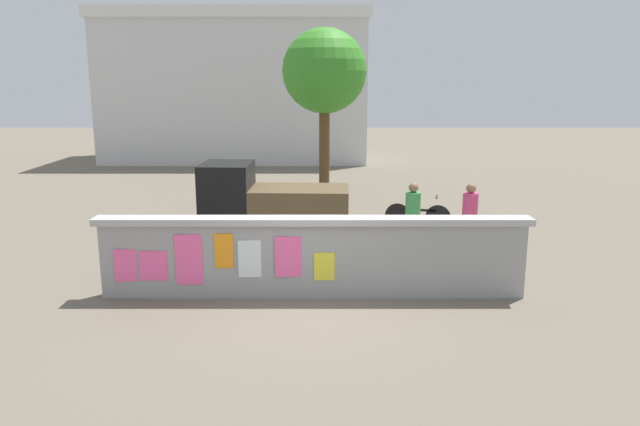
# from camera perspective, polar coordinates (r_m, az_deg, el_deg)

# --- Properties ---
(ground) EXTENTS (60.00, 60.00, 0.00)m
(ground) POSITION_cam_1_polar(r_m,az_deg,el_deg) (18.96, -0.63, 0.69)
(ground) COLOR #6B6051
(poster_wall) EXTENTS (7.80, 0.42, 1.47)m
(poster_wall) POSITION_cam_1_polar(r_m,az_deg,el_deg) (11.01, -0.96, -4.03)
(poster_wall) COLOR #969696
(poster_wall) RESTS_ON ground
(auto_rickshaw_truck) EXTENTS (3.66, 1.66, 1.85)m
(auto_rickshaw_truck) POSITION_cam_1_polar(r_m,az_deg,el_deg) (15.14, -5.19, 1.08)
(auto_rickshaw_truck) COLOR black
(auto_rickshaw_truck) RESTS_ON ground
(motorcycle) EXTENTS (1.87, 0.70, 0.87)m
(motorcycle) POSITION_cam_1_polar(r_m,az_deg,el_deg) (12.66, -14.85, -3.63)
(motorcycle) COLOR black
(motorcycle) RESTS_ON ground
(bicycle_near) EXTENTS (1.71, 0.44, 0.95)m
(bicycle_near) POSITION_cam_1_polar(r_m,az_deg,el_deg) (12.72, 4.45, -3.62)
(bicycle_near) COLOR black
(bicycle_near) RESTS_ON ground
(bicycle_far) EXTENTS (1.68, 0.52, 0.95)m
(bicycle_far) POSITION_cam_1_polar(r_m,az_deg,el_deg) (16.19, 8.86, -0.21)
(bicycle_far) COLOR black
(bicycle_far) RESTS_ON ground
(person_walking) EXTENTS (0.37, 0.37, 1.62)m
(person_walking) POSITION_cam_1_polar(r_m,az_deg,el_deg) (13.98, 13.58, 0.17)
(person_walking) COLOR #D83F72
(person_walking) RESTS_ON ground
(person_bystander) EXTENTS (0.43, 0.43, 1.62)m
(person_bystander) POSITION_cam_1_polar(r_m,az_deg,el_deg) (13.82, 8.42, 0.24)
(person_bystander) COLOR #338CBF
(person_bystander) RESTS_ON ground
(tree_roadside) EXTENTS (2.70, 2.70, 5.45)m
(tree_roadside) POSITION_cam_1_polar(r_m,az_deg,el_deg) (19.92, 0.16, 13.01)
(tree_roadside) COLOR brown
(tree_roadside) RESTS_ON ground
(building_background) EXTENTS (12.44, 5.59, 6.91)m
(building_background) POSITION_cam_1_polar(r_m,az_deg,el_deg) (30.09, -8.03, 11.64)
(building_background) COLOR silver
(building_background) RESTS_ON ground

